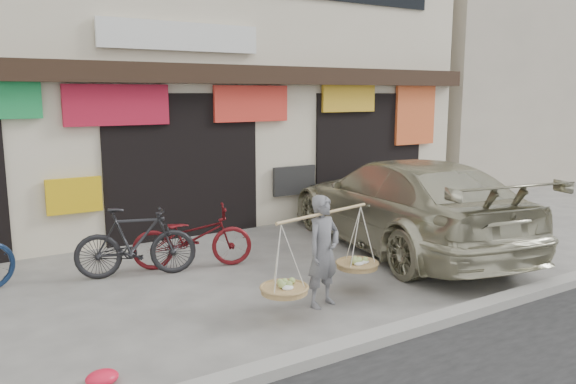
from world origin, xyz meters
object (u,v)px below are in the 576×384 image
street_vendor (323,256)px  bike_1 (136,242)px  bike_2 (192,237)px  suv (402,203)px

street_vendor → bike_1: size_ratio=1.09×
bike_2 → bike_1: bearing=108.6°
bike_2 → suv: (3.59, -0.85, 0.31)m
suv → street_vendor: bearing=39.1°
bike_1 → suv: 4.57m
bike_2 → suv: 3.70m
street_vendor → bike_2: bearing=95.4°
street_vendor → bike_2: (-0.79, 2.40, -0.17)m
street_vendor → bike_1: street_vendor is taller
street_vendor → suv: suv is taller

